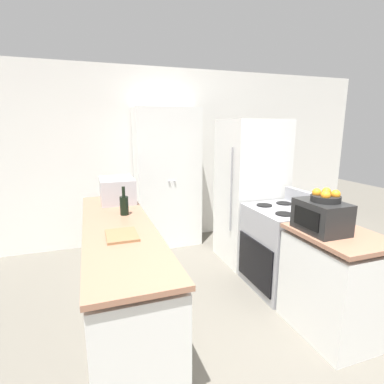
% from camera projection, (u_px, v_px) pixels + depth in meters
% --- Properties ---
extents(wall_back, '(7.00, 0.06, 2.60)m').
position_uv_depth(wall_back, '(161.00, 157.00, 4.59)').
color(wall_back, white).
rests_on(wall_back, ground_plane).
extents(counter_left, '(0.60, 2.41, 0.90)m').
position_uv_depth(counter_left, '(121.00, 273.00, 2.76)').
color(counter_left, silver).
rests_on(counter_left, ground_plane).
extents(counter_right, '(0.60, 0.77, 0.90)m').
position_uv_depth(counter_right, '(334.00, 285.00, 2.55)').
color(counter_right, silver).
rests_on(counter_right, ground_plane).
extents(pantry_cabinet, '(0.93, 0.48, 2.02)m').
position_uv_depth(pantry_cabinet, '(168.00, 178.00, 4.41)').
color(pantry_cabinet, white).
rests_on(pantry_cabinet, ground_plane).
extents(stove, '(0.66, 0.74, 1.06)m').
position_uv_depth(stove, '(281.00, 248.00, 3.27)').
color(stove, '#9E9EA3').
rests_on(stove, ground_plane).
extents(refrigerator, '(0.75, 0.73, 1.84)m').
position_uv_depth(refrigerator, '(250.00, 192.00, 3.90)').
color(refrigerator, white).
rests_on(refrigerator, ground_plane).
extents(microwave, '(0.38, 0.49, 0.27)m').
position_uv_depth(microwave, '(117.00, 190.00, 3.45)').
color(microwave, '#B2B2B7').
rests_on(microwave, counter_left).
extents(wine_bottle, '(0.08, 0.08, 0.28)m').
position_uv_depth(wine_bottle, '(124.00, 205.00, 2.94)').
color(wine_bottle, black).
rests_on(wine_bottle, counter_left).
extents(toaster_oven, '(0.30, 0.41, 0.26)m').
position_uv_depth(toaster_oven, '(321.00, 217.00, 2.47)').
color(toaster_oven, black).
rests_on(toaster_oven, counter_right).
extents(fruit_bowl, '(0.23, 0.23, 0.10)m').
position_uv_depth(fruit_bowl, '(326.00, 197.00, 2.43)').
color(fruit_bowl, black).
rests_on(fruit_bowl, toaster_oven).
extents(cutting_board, '(0.24, 0.32, 0.02)m').
position_uv_depth(cutting_board, '(122.00, 235.00, 2.38)').
color(cutting_board, '#8E6642').
rests_on(cutting_board, counter_left).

